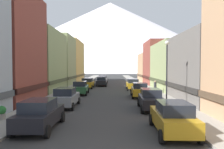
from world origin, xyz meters
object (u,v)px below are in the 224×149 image
at_px(car_right_1, 150,99).
at_px(streetlamp_right, 166,63).
at_px(car_right_2, 139,90).
at_px(car_driving_0, 101,81).
at_px(car_left_1, 65,97).
at_px(car_left_2, 80,88).
at_px(car_driving_1, 102,79).
at_px(car_right_3, 132,84).
at_px(car_left_0, 39,114).
at_px(pedestrian_0, 154,87).
at_px(car_right_0, 172,117).
at_px(potted_plant_0, 1,112).
at_px(car_left_3, 87,83).

bearing_deg(car_right_1, streetlamp_right, 26.30).
height_order(car_right_2, car_driving_0, same).
distance_m(car_left_1, car_driving_0, 21.96).
xyz_separation_m(car_right_2, car_driving_0, (-5.40, 15.53, 0.00)).
distance_m(car_left_2, car_right_2, 8.06).
bearing_deg(car_left_2, car_driving_1, 83.70).
relative_size(car_right_3, car_driving_0, 1.00).
height_order(car_left_0, pedestrian_0, pedestrian_0).
xyz_separation_m(car_right_0, streetlamp_right, (1.55, 7.41, 3.09)).
distance_m(car_left_1, car_driving_1, 29.03).
height_order(car_left_0, car_right_1, same).
height_order(car_right_0, car_right_1, same).
distance_m(car_left_1, car_left_2, 9.03).
height_order(car_left_0, car_driving_1, same).
bearing_deg(car_left_0, car_right_2, 60.29).
bearing_deg(car_left_0, streetlamp_right, 35.78).
relative_size(car_left_2, car_driving_1, 1.01).
distance_m(car_right_2, potted_plant_0, 15.78).
relative_size(car_right_3, potted_plant_0, 4.87).
height_order(car_driving_0, pedestrian_0, pedestrian_0).
relative_size(car_right_0, car_driving_1, 1.01).
distance_m(car_left_0, car_right_1, 9.58).
bearing_deg(car_left_0, car_left_2, 89.99).
xyz_separation_m(car_left_1, car_right_3, (7.60, 14.81, 0.00)).
height_order(car_right_2, car_driving_1, same).
xyz_separation_m(car_right_0, car_right_3, (0.00, 22.62, 0.00)).
bearing_deg(car_driving_0, car_right_0, -79.68).
xyz_separation_m(car_left_0, car_right_1, (7.60, 5.83, 0.00)).
height_order(car_right_2, pedestrian_0, pedestrian_0).
xyz_separation_m(car_left_3, car_right_0, (7.60, -25.19, 0.00)).
xyz_separation_m(car_left_0, car_left_2, (0.00, 16.02, 0.00)).
bearing_deg(car_driving_1, pedestrian_0, -68.42).
relative_size(car_driving_1, streetlamp_right, 0.75).
height_order(car_right_3, pedestrian_0, pedestrian_0).
relative_size(car_left_1, car_right_2, 0.98).
xyz_separation_m(car_left_2, pedestrian_0, (10.05, 0.06, 0.04)).
bearing_deg(streetlamp_right, potted_plant_0, -158.81).
distance_m(car_left_0, streetlamp_right, 11.69).
distance_m(car_left_2, streetlamp_right, 13.49).
xyz_separation_m(car_right_2, car_driving_1, (-5.40, 22.62, 0.00)).
relative_size(car_left_1, car_right_3, 1.00).
height_order(car_left_2, potted_plant_0, car_left_2).
bearing_deg(potted_plant_0, streetlamp_right, 21.19).
bearing_deg(streetlamp_right, car_right_1, -153.70).
bearing_deg(car_left_3, pedestrian_0, -39.53).
bearing_deg(car_right_2, pedestrian_0, 48.46).
bearing_deg(car_right_3, car_driving_0, 127.51).
xyz_separation_m(car_left_1, car_right_2, (7.60, 6.32, 0.00)).
relative_size(car_right_2, car_driving_0, 1.02).
xyz_separation_m(car_left_3, car_driving_0, (2.20, 4.46, 0.00)).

